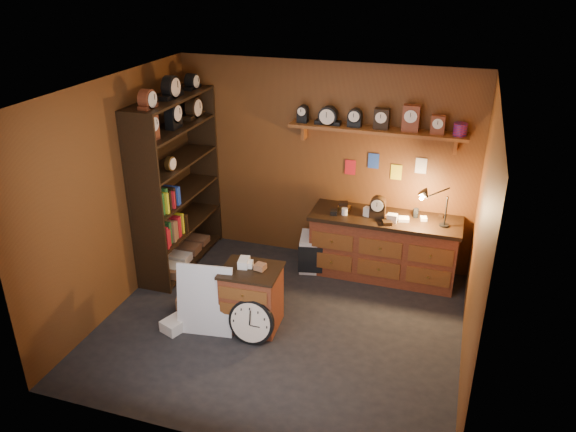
# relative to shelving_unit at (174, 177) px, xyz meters

# --- Properties ---
(floor) EXTENTS (4.00, 4.00, 0.00)m
(floor) POSITION_rel_shelving_unit_xyz_m (1.79, -0.98, -1.25)
(floor) COLOR black
(floor) RESTS_ON ground
(room_shell) EXTENTS (4.02, 3.62, 2.71)m
(room_shell) POSITION_rel_shelving_unit_xyz_m (1.84, -0.87, 0.47)
(room_shell) COLOR brown
(room_shell) RESTS_ON ground
(shelving_unit) EXTENTS (0.47, 1.60, 2.58)m
(shelving_unit) POSITION_rel_shelving_unit_xyz_m (0.00, 0.00, 0.00)
(shelving_unit) COLOR black
(shelving_unit) RESTS_ON ground
(workbench) EXTENTS (1.91, 0.66, 1.36)m
(workbench) POSITION_rel_shelving_unit_xyz_m (2.71, 0.49, -0.78)
(workbench) COLOR brown
(workbench) RESTS_ON ground
(low_cabinet) EXTENTS (0.67, 0.58, 0.83)m
(low_cabinet) POSITION_rel_shelving_unit_xyz_m (1.48, -1.09, -0.85)
(low_cabinet) COLOR brown
(low_cabinet) RESTS_ON ground
(big_round_clock) EXTENTS (0.51, 0.17, 0.52)m
(big_round_clock) POSITION_rel_shelving_unit_xyz_m (1.58, -1.37, -1.00)
(big_round_clock) COLOR black
(big_round_clock) RESTS_ON ground
(white_panel) EXTENTS (0.65, 0.26, 0.83)m
(white_panel) POSITION_rel_shelving_unit_xyz_m (1.03, -1.35, -1.25)
(white_panel) COLOR silver
(white_panel) RESTS_ON ground
(mini_fridge) EXTENTS (0.53, 0.55, 0.47)m
(mini_fridge) POSITION_rel_shelving_unit_xyz_m (1.84, 0.41, -1.02)
(mini_fridge) COLOR silver
(mini_fridge) RESTS_ON ground
(floor_box_a) EXTENTS (0.31, 0.27, 0.17)m
(floor_box_a) POSITION_rel_shelving_unit_xyz_m (0.14, -0.47, -1.17)
(floor_box_a) COLOR #8D5D3D
(floor_box_a) RESTS_ON ground
(floor_box_b) EXTENTS (0.30, 0.33, 0.13)m
(floor_box_b) POSITION_rel_shelving_unit_xyz_m (0.67, -1.45, -1.19)
(floor_box_b) COLOR white
(floor_box_b) RESTS_ON ground
(floor_box_c) EXTENTS (0.31, 0.28, 0.19)m
(floor_box_c) POSITION_rel_shelving_unit_xyz_m (0.64, -1.04, -1.16)
(floor_box_c) COLOR #8D5D3D
(floor_box_c) RESTS_ON ground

